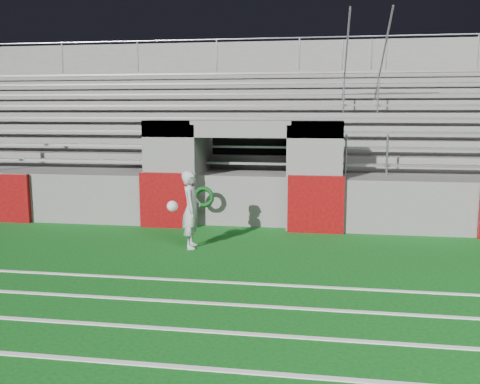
# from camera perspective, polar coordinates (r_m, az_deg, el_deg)

# --- Properties ---
(ground) EXTENTS (90.00, 90.00, 0.00)m
(ground) POSITION_cam_1_polar(r_m,az_deg,el_deg) (10.02, -2.78, -7.74)
(ground) COLOR #0D4E13
(ground) RESTS_ON ground
(stadium_structure) EXTENTS (26.00, 8.48, 5.42)m
(stadium_structure) POSITION_cam_1_polar(r_m,az_deg,el_deg) (17.54, 2.55, 4.28)
(stadium_structure) COLOR #595654
(stadium_structure) RESTS_ON ground
(goalkeeper_with_ball) EXTENTS (0.68, 0.66, 1.62)m
(goalkeeper_with_ball) POSITION_cam_1_polar(r_m,az_deg,el_deg) (11.09, -5.26, -1.85)
(goalkeeper_with_ball) COLOR #A2A5AB
(goalkeeper_with_ball) RESTS_ON ground
(hose_coil) EXTENTS (0.50, 0.14, 0.53)m
(hose_coil) POSITION_cam_1_polar(r_m,az_deg,el_deg) (12.82, -3.88, -0.55)
(hose_coil) COLOR #0E4615
(hose_coil) RESTS_ON ground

